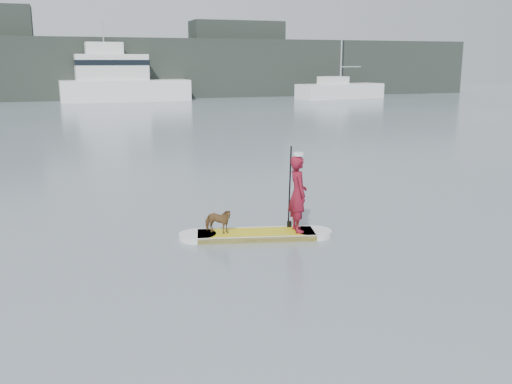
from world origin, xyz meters
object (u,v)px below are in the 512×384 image
object	(u,v)px
paddler	(298,194)
sailboat_f	(340,89)
paddleboard	(256,235)
motor_yacht_a	(119,80)
dog	(218,221)

from	to	relation	value
paddler	sailboat_f	world-z (taller)	sailboat_f
paddleboard	motor_yacht_a	xyz separation A→B (m)	(1.80, 45.38, 1.96)
dog	sailboat_f	xyz separation A→B (m)	(24.16, 41.68, 0.55)
paddleboard	sailboat_f	bearing A→B (deg)	74.30
paddleboard	dog	size ratio (longest dim) A/B	5.09
paddler	motor_yacht_a	distance (m)	45.61
dog	motor_yacht_a	xyz separation A→B (m)	(2.60, 45.19, 1.64)
motor_yacht_a	dog	bearing A→B (deg)	-94.41
paddler	dog	world-z (taller)	paddler
paddler	motor_yacht_a	size ratio (longest dim) A/B	0.14
dog	sailboat_f	bearing A→B (deg)	7.46
sailboat_f	paddleboard	bearing A→B (deg)	-129.91
paddleboard	paddler	xyz separation A→B (m)	(0.87, -0.21, 0.88)
paddler	dog	bearing A→B (deg)	82.30
paddler	motor_yacht_a	world-z (taller)	motor_yacht_a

